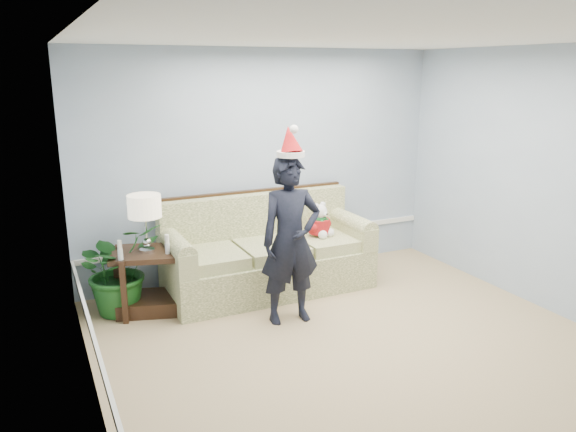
{
  "coord_description": "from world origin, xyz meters",
  "views": [
    {
      "loc": [
        -2.55,
        -3.61,
        2.46
      ],
      "look_at": [
        -0.13,
        1.55,
        0.96
      ],
      "focal_mm": 35.0,
      "sensor_mm": 36.0,
      "label": 1
    }
  ],
  "objects_px": {
    "side_table": "(148,287)",
    "table_lamp": "(144,209)",
    "houseplant": "(119,269)",
    "man": "(291,241)",
    "teddy_bear": "(320,224)",
    "sofa": "(266,256)"
  },
  "relations": [
    {
      "from": "side_table",
      "to": "table_lamp",
      "type": "height_order",
      "value": "table_lamp"
    },
    {
      "from": "houseplant",
      "to": "teddy_bear",
      "type": "height_order",
      "value": "teddy_bear"
    },
    {
      "from": "sofa",
      "to": "table_lamp",
      "type": "distance_m",
      "value": 1.54
    },
    {
      "from": "sofa",
      "to": "man",
      "type": "bearing_deg",
      "value": -97.67
    },
    {
      "from": "sofa",
      "to": "side_table",
      "type": "xyz_separation_m",
      "value": [
        -1.37,
        -0.07,
        -0.13
      ]
    },
    {
      "from": "man",
      "to": "side_table",
      "type": "bearing_deg",
      "value": 151.17
    },
    {
      "from": "man",
      "to": "teddy_bear",
      "type": "distance_m",
      "value": 1.1
    },
    {
      "from": "sofa",
      "to": "side_table",
      "type": "relative_size",
      "value": 2.87
    },
    {
      "from": "side_table",
      "to": "man",
      "type": "bearing_deg",
      "value": -33.6
    },
    {
      "from": "sofa",
      "to": "man",
      "type": "distance_m",
      "value": 1.01
    },
    {
      "from": "side_table",
      "to": "teddy_bear",
      "type": "distance_m",
      "value": 2.06
    },
    {
      "from": "side_table",
      "to": "man",
      "type": "distance_m",
      "value": 1.61
    },
    {
      "from": "side_table",
      "to": "sofa",
      "type": "bearing_deg",
      "value": 2.81
    },
    {
      "from": "houseplant",
      "to": "teddy_bear",
      "type": "xyz_separation_m",
      "value": [
        2.27,
        -0.14,
        0.24
      ]
    },
    {
      "from": "houseplant",
      "to": "sofa",
      "type": "bearing_deg",
      "value": -1.0
    },
    {
      "from": "table_lamp",
      "to": "teddy_bear",
      "type": "relative_size",
      "value": 1.46
    },
    {
      "from": "sofa",
      "to": "table_lamp",
      "type": "height_order",
      "value": "table_lamp"
    },
    {
      "from": "houseplant",
      "to": "side_table",
      "type": "bearing_deg",
      "value": -19.91
    },
    {
      "from": "side_table",
      "to": "houseplant",
      "type": "relative_size",
      "value": 0.85
    },
    {
      "from": "table_lamp",
      "to": "houseplant",
      "type": "relative_size",
      "value": 0.63
    },
    {
      "from": "houseplant",
      "to": "teddy_bear",
      "type": "distance_m",
      "value": 2.29
    },
    {
      "from": "sofa",
      "to": "side_table",
      "type": "distance_m",
      "value": 1.38
    }
  ]
}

